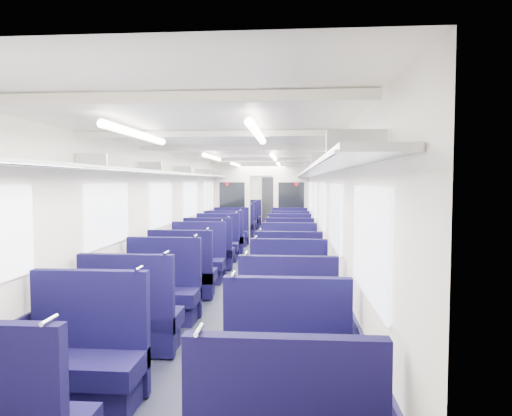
# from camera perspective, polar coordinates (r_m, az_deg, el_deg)

# --- Properties ---
(floor) EXTENTS (2.80, 18.00, 0.01)m
(floor) POSITION_cam_1_polar(r_m,az_deg,el_deg) (10.78, -0.24, -6.39)
(floor) COLOR black
(floor) RESTS_ON ground
(ceiling) EXTENTS (2.80, 18.00, 0.01)m
(ceiling) POSITION_cam_1_polar(r_m,az_deg,el_deg) (10.63, -0.24, 6.19)
(ceiling) COLOR white
(ceiling) RESTS_ON wall_left
(wall_left) EXTENTS (0.02, 18.00, 2.35)m
(wall_left) POSITION_cam_1_polar(r_m,az_deg,el_deg) (10.84, -7.64, -0.11)
(wall_left) COLOR silver
(wall_left) RESTS_ON floor
(dado_left) EXTENTS (0.03, 17.90, 0.70)m
(dado_left) POSITION_cam_1_polar(r_m,az_deg,el_deg) (10.92, -7.53, -4.43)
(dado_left) COLOR black
(dado_left) RESTS_ON floor
(wall_right) EXTENTS (0.02, 18.00, 2.35)m
(wall_right) POSITION_cam_1_polar(r_m,az_deg,el_deg) (10.62, 7.31, -0.18)
(wall_right) COLOR silver
(wall_right) RESTS_ON floor
(dado_right) EXTENTS (0.03, 17.90, 0.70)m
(dado_right) POSITION_cam_1_polar(r_m,az_deg,el_deg) (10.70, 7.20, -4.59)
(dado_right) COLOR black
(dado_right) RESTS_ON floor
(wall_far) EXTENTS (2.80, 0.02, 2.35)m
(wall_far) POSITION_cam_1_polar(r_m,az_deg,el_deg) (19.61, 1.86, 1.47)
(wall_far) COLOR silver
(wall_far) RESTS_ON floor
(luggage_rack_left) EXTENTS (0.36, 17.40, 0.18)m
(luggage_rack_left) POSITION_cam_1_polar(r_m,az_deg,el_deg) (10.79, -6.70, 4.13)
(luggage_rack_left) COLOR #B2B5BA
(luggage_rack_left) RESTS_ON wall_left
(luggage_rack_right) EXTENTS (0.36, 17.40, 0.18)m
(luggage_rack_right) POSITION_cam_1_polar(r_m,az_deg,el_deg) (10.59, 6.33, 4.14)
(luggage_rack_right) COLOR #B2B5BA
(luggage_rack_right) RESTS_ON wall_right
(windows) EXTENTS (2.78, 15.60, 0.75)m
(windows) POSITION_cam_1_polar(r_m,az_deg,el_deg) (10.17, -0.45, 1.08)
(windows) COLOR white
(windows) RESTS_ON wall_left
(ceiling_fittings) EXTENTS (2.70, 16.06, 0.11)m
(ceiling_fittings) POSITION_cam_1_polar(r_m,az_deg,el_deg) (10.37, -0.36, 5.93)
(ceiling_fittings) COLOR silver
(ceiling_fittings) RESTS_ON ceiling
(end_door) EXTENTS (0.75, 0.06, 2.00)m
(end_door) POSITION_cam_1_polar(r_m,az_deg,el_deg) (19.56, 1.85, 0.95)
(end_door) COLOR black
(end_door) RESTS_ON floor
(bulkhead) EXTENTS (2.80, 0.10, 2.35)m
(bulkhead) POSITION_cam_1_polar(r_m,az_deg,el_deg) (13.41, 0.71, 0.84)
(bulkhead) COLOR silver
(bulkhead) RESTS_ON floor
(seat_2) EXTENTS (1.00, 0.55, 1.12)m
(seat_2) POSITION_cam_1_polar(r_m,az_deg,el_deg) (4.16, -20.83, -17.77)
(seat_2) COLOR #0F0C3A
(seat_2) RESTS_ON floor
(seat_3) EXTENTS (1.00, 0.55, 1.12)m
(seat_3) POSITION_cam_1_polar(r_m,az_deg,el_deg) (3.66, 3.91, -20.58)
(seat_3) COLOR #0F0C3A
(seat_3) RESTS_ON floor
(seat_4) EXTENTS (1.00, 0.55, 1.12)m
(seat_4) POSITION_cam_1_polar(r_m,az_deg,el_deg) (5.13, -15.41, -13.58)
(seat_4) COLOR #0F0C3A
(seat_4) RESTS_ON floor
(seat_5) EXTENTS (1.00, 0.55, 1.12)m
(seat_5) POSITION_cam_1_polar(r_m,az_deg,el_deg) (4.86, 4.03, -14.42)
(seat_5) COLOR #0F0C3A
(seat_5) RESTS_ON floor
(seat_6) EXTENTS (1.00, 0.55, 1.12)m
(seat_6) POSITION_cam_1_polar(r_m,az_deg,el_deg) (6.17, -11.80, -10.64)
(seat_6) COLOR #0F0C3A
(seat_6) RESTS_ON floor
(seat_7) EXTENTS (1.00, 0.55, 1.12)m
(seat_7) POSITION_cam_1_polar(r_m,az_deg,el_deg) (5.88, 4.09, -11.27)
(seat_7) COLOR #0F0C3A
(seat_7) RESTS_ON floor
(seat_8) EXTENTS (1.00, 0.55, 1.12)m
(seat_8) POSITION_cam_1_polar(r_m,az_deg,el_deg) (7.26, -9.22, -8.47)
(seat_8) COLOR #0F0C3A
(seat_8) RESTS_ON floor
(seat_9) EXTENTS (1.00, 0.55, 1.12)m
(seat_9) POSITION_cam_1_polar(r_m,az_deg,el_deg) (7.00, 4.13, -8.88)
(seat_9) COLOR #0F0C3A
(seat_9) RESTS_ON floor
(seat_10) EXTENTS (1.00, 0.55, 1.12)m
(seat_10) POSITION_cam_1_polar(r_m,az_deg,el_deg) (8.36, -7.36, -6.88)
(seat_10) COLOR #0F0C3A
(seat_10) RESTS_ON floor
(seat_11) EXTENTS (1.00, 0.55, 1.12)m
(seat_11) POSITION_cam_1_polar(r_m,az_deg,el_deg) (8.13, 4.17, -7.16)
(seat_11) COLOR #0F0C3A
(seat_11) RESTS_ON floor
(seat_12) EXTENTS (1.00, 0.55, 1.12)m
(seat_12) POSITION_cam_1_polar(r_m,az_deg,el_deg) (9.49, -5.93, -5.64)
(seat_12) COLOR #0F0C3A
(seat_12) RESTS_ON floor
(seat_13) EXTENTS (1.00, 0.55, 1.12)m
(seat_13) POSITION_cam_1_polar(r_m,az_deg,el_deg) (9.44, 4.19, -5.69)
(seat_13) COLOR #0F0C3A
(seat_13) RESTS_ON floor
(seat_14) EXTENTS (1.00, 0.55, 1.12)m
(seat_14) POSITION_cam_1_polar(r_m,az_deg,el_deg) (10.51, -4.91, -4.76)
(seat_14) COLOR #0F0C3A
(seat_14) RESTS_ON floor
(seat_15) EXTENTS (1.00, 0.55, 1.12)m
(seat_15) POSITION_cam_1_polar(r_m,az_deg,el_deg) (10.36, 4.21, -4.88)
(seat_15) COLOR #0F0C3A
(seat_15) RESTS_ON floor
(seat_16) EXTENTS (1.00, 0.55, 1.12)m
(seat_16) POSITION_cam_1_polar(r_m,az_deg,el_deg) (11.65, -3.99, -3.95)
(seat_16) COLOR #0F0C3A
(seat_16) RESTS_ON floor
(seat_17) EXTENTS (1.00, 0.55, 1.12)m
(seat_17) POSITION_cam_1_polar(r_m,az_deg,el_deg) (11.56, 4.22, -4.01)
(seat_17) COLOR #0F0C3A
(seat_17) RESTS_ON floor
(seat_18) EXTENTS (1.00, 0.55, 1.12)m
(seat_18) POSITION_cam_1_polar(r_m,az_deg,el_deg) (12.88, -3.18, -3.25)
(seat_18) COLOR #0F0C3A
(seat_18) RESTS_ON floor
(seat_19) EXTENTS (1.00, 0.55, 1.12)m
(seat_19) POSITION_cam_1_polar(r_m,az_deg,el_deg) (12.72, 4.24, -3.33)
(seat_19) COLOR #0F0C3A
(seat_19) RESTS_ON floor
(seat_20) EXTENTS (1.00, 0.55, 1.12)m
(seat_20) POSITION_cam_1_polar(r_m,az_deg,el_deg) (14.85, -2.17, -2.36)
(seat_20) COLOR #0F0C3A
(seat_20) RESTS_ON floor
(seat_21) EXTENTS (1.00, 0.55, 1.12)m
(seat_21) POSITION_cam_1_polar(r_m,az_deg,el_deg) (14.87, 4.25, -2.36)
(seat_21) COLOR #0F0C3A
(seat_21) RESTS_ON floor
(seat_22) EXTENTS (1.00, 0.55, 1.12)m
(seat_22) POSITION_cam_1_polar(r_m,az_deg,el_deg) (15.97, -1.71, -1.96)
(seat_22) COLOR #0F0C3A
(seat_22) RESTS_ON floor
(seat_23) EXTENTS (1.00, 0.55, 1.12)m
(seat_23) POSITION_cam_1_polar(r_m,az_deg,el_deg) (15.87, 4.26, -2.00)
(seat_23) COLOR #0F0C3A
(seat_23) RESTS_ON floor
(seat_24) EXTENTS (1.00, 0.55, 1.12)m
(seat_24) POSITION_cam_1_polar(r_m,az_deg,el_deg) (17.09, -1.31, -1.60)
(seat_24) COLOR #0F0C3A
(seat_24) RESTS_ON floor
(seat_25) EXTENTS (1.00, 0.55, 1.12)m
(seat_25) POSITION_cam_1_polar(r_m,az_deg,el_deg) (17.07, 4.27, -1.62)
(seat_25) COLOR #0F0C3A
(seat_25) RESTS_ON floor
(seat_26) EXTENTS (1.00, 0.55, 1.12)m
(seat_26) POSITION_cam_1_polar(r_m,az_deg,el_deg) (18.31, -0.93, -1.27)
(seat_26) COLOR #0F0C3A
(seat_26) RESTS_ON floor
(seat_27) EXTENTS (1.00, 0.55, 1.12)m
(seat_27) POSITION_cam_1_polar(r_m,az_deg,el_deg) (18.14, 4.27, -1.32)
(seat_27) COLOR #0F0C3A
(seat_27) RESTS_ON floor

